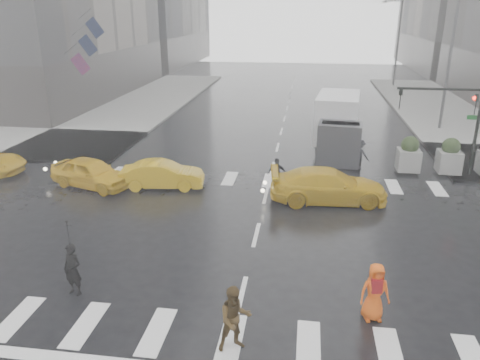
% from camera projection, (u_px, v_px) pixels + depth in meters
% --- Properties ---
extents(ground, '(120.00, 120.00, 0.00)m').
position_uv_depth(ground, '(256.00, 235.00, 17.72)').
color(ground, black).
rests_on(ground, ground).
extents(sidewalk_nw, '(35.00, 35.00, 0.15)m').
position_uv_depth(sidewalk_nw, '(33.00, 117.00, 36.55)').
color(sidewalk_nw, gray).
rests_on(sidewalk_nw, ground).
extents(road_markings, '(18.00, 48.00, 0.01)m').
position_uv_depth(road_markings, '(256.00, 234.00, 17.72)').
color(road_markings, silver).
rests_on(road_markings, ground).
extents(traffic_signal_pole, '(4.45, 0.42, 4.50)m').
position_uv_depth(traffic_signal_pole, '(458.00, 114.00, 22.85)').
color(traffic_signal_pole, black).
rests_on(traffic_signal_pole, ground).
extents(street_lamp_near, '(2.15, 0.22, 9.00)m').
position_uv_depth(street_lamp_near, '(448.00, 58.00, 31.29)').
color(street_lamp_near, '#59595B').
rests_on(street_lamp_near, ground).
extents(street_lamp_far, '(2.15, 0.22, 9.00)m').
position_uv_depth(street_lamp_far, '(397.00, 39.00, 49.87)').
color(street_lamp_far, '#59595B').
rests_on(street_lamp_far, ground).
extents(planter_west, '(1.10, 1.10, 1.80)m').
position_uv_depth(planter_west, '(409.00, 155.00, 24.07)').
color(planter_west, gray).
rests_on(planter_west, ground).
extents(planter_mid, '(1.10, 1.10, 1.80)m').
position_uv_depth(planter_mid, '(450.00, 156.00, 23.80)').
color(planter_mid, gray).
rests_on(planter_mid, ground).
extents(flag_cluster, '(2.87, 3.06, 4.69)m').
position_uv_depth(flag_cluster, '(84.00, 43.00, 34.97)').
color(flag_cluster, '#59595B').
rests_on(flag_cluster, ground).
extents(pedestrian_black, '(1.17, 1.18, 2.43)m').
position_uv_depth(pedestrian_black, '(69.00, 245.00, 13.52)').
color(pedestrian_black, black).
rests_on(pedestrian_black, ground).
extents(pedestrian_brown, '(1.05, 0.95, 1.76)m').
position_uv_depth(pedestrian_brown, '(235.00, 319.00, 11.51)').
color(pedestrian_brown, '#453318').
rests_on(pedestrian_brown, ground).
extents(pedestrian_orange, '(0.91, 0.69, 1.68)m').
position_uv_depth(pedestrian_orange, '(375.00, 292.00, 12.66)').
color(pedestrian_orange, '#ED5610').
rests_on(pedestrian_orange, ground).
extents(pedestrian_far_a, '(0.93, 0.62, 1.49)m').
position_uv_depth(pedestrian_far_a, '(277.00, 173.00, 22.05)').
color(pedestrian_far_a, black).
rests_on(pedestrian_far_a, ground).
extents(pedestrian_far_b, '(1.17, 1.02, 1.59)m').
position_uv_depth(pedestrian_far_b, '(360.00, 154.00, 24.78)').
color(pedestrian_far_b, black).
rests_on(pedestrian_far_b, ground).
extents(taxi_front, '(4.41, 2.84, 1.40)m').
position_uv_depth(taxi_front, '(91.00, 173.00, 22.27)').
color(taxi_front, '#D6A30B').
rests_on(taxi_front, ground).
extents(taxi_mid, '(4.06, 1.89, 1.29)m').
position_uv_depth(taxi_mid, '(162.00, 175.00, 22.18)').
color(taxi_mid, '#D6A30B').
rests_on(taxi_mid, ground).
extents(taxi_rear, '(4.69, 2.51, 1.48)m').
position_uv_depth(taxi_rear, '(328.00, 186.00, 20.55)').
color(taxi_rear, '#D6A30B').
rests_on(taxi_rear, ground).
extents(box_truck, '(2.35, 6.28, 3.33)m').
position_uv_depth(box_truck, '(338.00, 124.00, 27.06)').
color(box_truck, silver).
rests_on(box_truck, ground).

